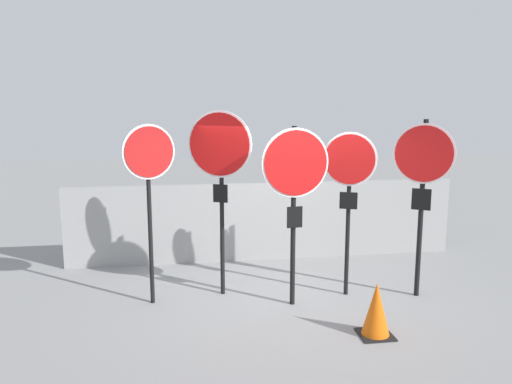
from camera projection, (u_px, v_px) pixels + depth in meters
name	position (u px, v px, depth m)	size (l,w,h in m)	color
ground_plane	(287.00, 297.00, 7.32)	(40.00, 40.00, 0.00)	gray
fence_back	(265.00, 221.00, 9.05)	(7.05, 0.12, 1.41)	gray
stop_sign_0	(149.00, 170.00, 6.77)	(0.69, 0.34, 2.54)	black
stop_sign_1	(220.00, 159.00, 7.08)	(0.87, 0.43, 2.72)	black
stop_sign_2	(295.00, 177.00, 6.73)	(0.94, 0.17, 2.51)	black
stop_sign_3	(349.00, 176.00, 7.10)	(0.72, 0.32, 2.42)	black
stop_sign_4	(423.00, 172.00, 7.05)	(0.73, 0.48, 2.59)	black
traffic_cone_0	(376.00, 310.00, 6.06)	(0.41, 0.41, 0.67)	black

